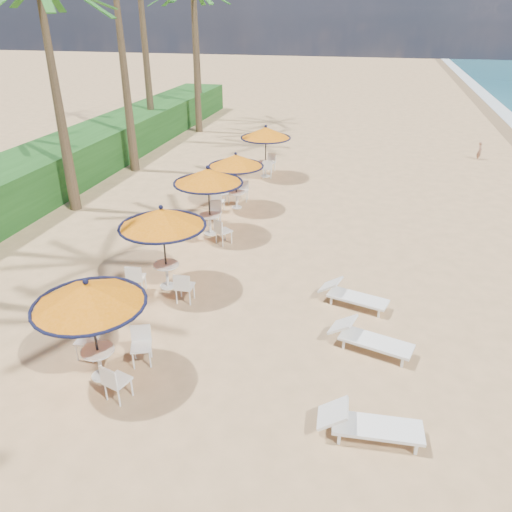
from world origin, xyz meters
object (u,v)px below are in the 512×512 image
at_px(station_3, 235,167).
at_px(lounger_mid, 368,338).
at_px(lounger_near, 366,424).
at_px(station_1, 162,226).
at_px(station_4, 266,137).
at_px(station_0, 93,306).
at_px(lounger_far, 351,295).
at_px(station_2, 208,185).

distance_m(station_3, lounger_mid, 9.95).
bearing_deg(lounger_mid, lounger_near, -72.72).
xyz_separation_m(station_1, station_4, (0.46, 10.91, -0.05)).
xyz_separation_m(station_0, station_4, (0.32, 14.76, 0.08)).
bearing_deg(station_1, lounger_far, 3.16).
relative_size(station_1, station_3, 1.11).
bearing_deg(station_0, lounger_mid, 22.37).
xyz_separation_m(station_0, lounger_mid, (5.48, 2.26, -1.43)).
distance_m(station_1, station_2, 3.87).
height_order(lounger_near, lounger_far, lounger_near).
distance_m(station_0, station_3, 10.47).
bearing_deg(station_0, lounger_near, -4.66).
bearing_deg(station_0, station_1, 92.11).
bearing_deg(lounger_near, station_3, 113.36).
xyz_separation_m(station_0, station_2, (-0.13, 7.72, 0.05)).
height_order(station_2, lounger_mid, station_2).
height_order(station_2, lounger_far, station_2).
bearing_deg(station_0, station_4, 88.76).
distance_m(station_0, lounger_mid, 6.10).
distance_m(station_3, lounger_near, 12.32).
xyz_separation_m(station_3, lounger_far, (4.96, -6.34, -1.33)).
relative_size(station_3, lounger_far, 1.17).
bearing_deg(lounger_near, station_0, 171.82).
relative_size(lounger_near, lounger_mid, 0.97).
bearing_deg(lounger_near, station_2, 121.34).
bearing_deg(station_3, lounger_mid, -56.39).
height_order(station_1, station_2, station_1).
relative_size(station_1, station_4, 1.03).
height_order(station_1, station_3, station_1).
bearing_deg(lounger_far, station_0, -124.86).
bearing_deg(lounger_mid, station_1, 179.82).
xyz_separation_m(station_3, lounger_mid, (5.46, -8.22, -1.31)).
height_order(station_0, station_4, station_4).
bearing_deg(station_3, station_0, -90.13).
bearing_deg(lounger_far, lounger_near, -67.34).
height_order(station_2, station_3, station_2).
bearing_deg(lounger_near, station_1, 139.44).
bearing_deg(station_1, lounger_near, -37.04).
height_order(station_0, lounger_far, station_0).
xyz_separation_m(station_0, station_1, (-0.14, 3.85, 0.14)).
relative_size(station_2, lounger_near, 1.27).
distance_m(station_0, lounger_far, 6.63).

